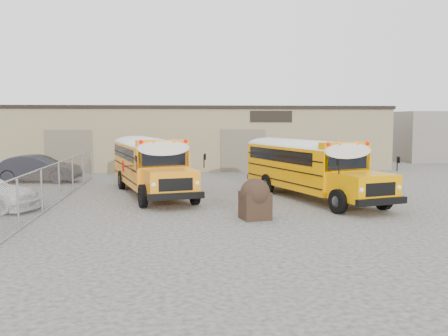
{
  "coord_description": "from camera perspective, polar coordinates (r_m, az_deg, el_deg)",
  "views": [
    {
      "loc": [
        -0.88,
        -19.82,
        3.67
      ],
      "look_at": [
        1.28,
        1.45,
        1.6
      ],
      "focal_mm": 40.0,
      "sensor_mm": 36.0,
      "label": 1
    }
  ],
  "objects": [
    {
      "name": "ground",
      "position": [
        20.18,
        -3.21,
        -4.96
      ],
      "size": [
        120.0,
        120.0,
        0.0
      ],
      "primitive_type": "plane",
      "color": "#322F2D",
      "rests_on": "ground"
    },
    {
      "name": "warehouse",
      "position": [
        39.85,
        -4.54,
        3.65
      ],
      "size": [
        30.2,
        10.2,
        4.67
      ],
      "color": "#8C7B56",
      "rests_on": "ground"
    },
    {
      "name": "chainlink_fence",
      "position": [
        23.55,
        -18.32,
        -1.5
      ],
      "size": [
        0.07,
        18.07,
        1.81
      ],
      "color": "gray",
      "rests_on": "ground"
    },
    {
      "name": "distant_building_right",
      "position": [
        50.41,
        23.82,
        3.39
      ],
      "size": [
        10.0,
        8.0,
        4.4
      ],
      "primitive_type": "cube",
      "color": "gray",
      "rests_on": "ground"
    },
    {
      "name": "school_bus_left",
      "position": [
        30.85,
        -10.62,
        1.65
      ],
      "size": [
        4.61,
        9.92,
        2.82
      ],
      "color": "orange",
      "rests_on": "ground"
    },
    {
      "name": "school_bus_right",
      "position": [
        28.76,
        3.46,
        1.41
      ],
      "size": [
        4.97,
        9.75,
        2.78
      ],
      "color": "#E59200",
      "rests_on": "ground"
    },
    {
      "name": "tarp_bundle",
      "position": [
        18.49,
        3.58,
        -3.47
      ],
      "size": [
        1.18,
        1.12,
        1.53
      ],
      "color": "black",
      "rests_on": "ground"
    },
    {
      "name": "car_dark",
      "position": [
        31.36,
        -20.52,
        -0.07
      ],
      "size": [
        5.04,
        2.3,
        1.6
      ],
      "primitive_type": "imported",
      "rotation": [
        0.0,
        0.0,
        1.44
      ],
      "color": "black",
      "rests_on": "ground"
    }
  ]
}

